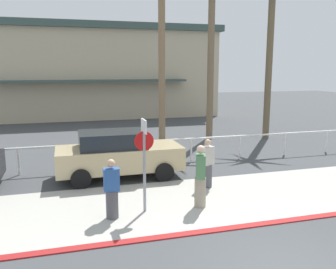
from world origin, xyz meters
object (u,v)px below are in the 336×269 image
pedestrian_0 (207,166)px  pedestrian_3 (112,192)px  car_tan_1 (118,154)px  pedestrian_1 (200,179)px  palm_tree_1 (161,12)px  stop_sign_bike_lane (144,152)px  palm_tree_3 (272,23)px  palm_tree_2 (212,19)px

pedestrian_0 → pedestrian_3: 3.72m
car_tan_1 → pedestrian_1: size_ratio=2.45×
palm_tree_1 → pedestrian_1: size_ratio=5.06×
stop_sign_bike_lane → palm_tree_3: bearing=43.9°
palm_tree_1 → palm_tree_2: (2.75, -0.18, -0.26)m
pedestrian_0 → pedestrian_1: 1.76m
palm_tree_3 → car_tan_1: palm_tree_3 is taller
car_tan_1 → pedestrian_1: 3.91m
palm_tree_1 → car_tan_1: size_ratio=2.06×
stop_sign_bike_lane → car_tan_1: size_ratio=0.58×
palm_tree_3 → pedestrian_3: (-9.84, -8.81, -5.55)m
palm_tree_3 → pedestrian_1: palm_tree_3 is taller
palm_tree_2 → pedestrian_3: bearing=-125.2°
stop_sign_bike_lane → pedestrian_0: stop_sign_bike_lane is taller
palm_tree_3 → pedestrian_3: palm_tree_3 is taller
stop_sign_bike_lane → palm_tree_2: (5.73, 9.21, 4.80)m
palm_tree_1 → palm_tree_3: bearing=-7.6°
palm_tree_3 → pedestrian_3: size_ratio=5.30×
palm_tree_2 → pedestrian_0: 10.20m
palm_tree_2 → palm_tree_3: bearing=-10.8°
palm_tree_3 → pedestrian_1: bearing=-130.2°
pedestrian_3 → pedestrian_1: bearing=2.6°
palm_tree_1 → palm_tree_3: palm_tree_1 is taller
palm_tree_3 → pedestrian_0: (-6.51, -7.16, -5.53)m
palm_tree_3 → pedestrian_1: 12.62m
pedestrian_0 → palm_tree_1: bearing=85.9°
palm_tree_2 → car_tan_1: 10.06m
palm_tree_1 → car_tan_1: bearing=-118.1°
car_tan_1 → pedestrian_0: size_ratio=2.70×
palm_tree_1 → pedestrian_1: (-1.41, -9.49, -5.89)m
pedestrian_1 → pedestrian_3: size_ratio=1.12×
stop_sign_bike_lane → pedestrian_0: (2.41, 1.45, -0.93)m
car_tan_1 → pedestrian_1: (1.81, -3.47, -0.03)m
palm_tree_1 → palm_tree_2: size_ratio=1.03×
stop_sign_bike_lane → pedestrian_1: 1.79m
stop_sign_bike_lane → pedestrian_3: size_ratio=1.60×
stop_sign_bike_lane → palm_tree_1: (2.98, 9.39, 5.05)m
stop_sign_bike_lane → car_tan_1: bearing=94.0°
palm_tree_2 → pedestrian_3: palm_tree_2 is taller
palm_tree_3 → car_tan_1: bearing=-150.3°
pedestrian_0 → pedestrian_3: (-3.33, -1.66, -0.01)m
pedestrian_1 → pedestrian_3: pedestrian_1 is taller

